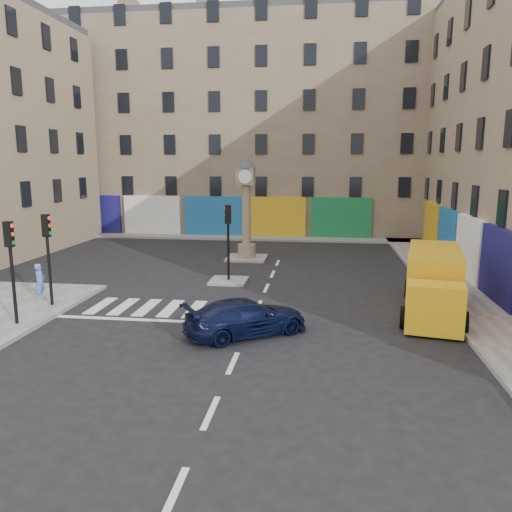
% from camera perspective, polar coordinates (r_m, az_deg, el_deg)
% --- Properties ---
extents(ground, '(120.00, 120.00, 0.00)m').
position_cam_1_polar(ground, '(16.99, -1.46, -9.55)').
color(ground, black).
rests_on(ground, ground).
extents(sidewalk_right, '(2.60, 30.00, 0.15)m').
position_cam_1_polar(sidewalk_right, '(27.10, 20.56, -2.34)').
color(sidewalk_right, gray).
rests_on(sidewalk_right, ground).
extents(sidewalk_far, '(32.00, 2.40, 0.15)m').
position_cam_1_polar(sidewalk_far, '(38.92, -2.19, 2.15)').
color(sidewalk_far, gray).
rests_on(sidewalk_far, ground).
extents(island_near, '(1.80, 1.80, 0.12)m').
position_cam_1_polar(island_near, '(24.85, -3.15, -2.84)').
color(island_near, gray).
rests_on(island_near, ground).
extents(island_far, '(2.40, 2.40, 0.12)m').
position_cam_1_polar(island_far, '(30.63, -1.08, -0.23)').
color(island_far, gray).
rests_on(island_far, ground).
extents(building_far, '(32.00, 10.00, 17.00)m').
position_cam_1_polar(building_far, '(44.29, -0.97, 14.12)').
color(building_far, '#857359').
rests_on(building_far, ground).
extents(traffic_light_left_near, '(0.28, 0.22, 3.70)m').
position_cam_1_polar(traffic_light_left_near, '(19.53, -26.22, -0.01)').
color(traffic_light_left_near, black).
rests_on(traffic_light_left_near, sidewalk_left).
extents(traffic_light_left_far, '(0.28, 0.22, 3.70)m').
position_cam_1_polar(traffic_light_left_far, '(21.53, -22.72, 1.17)').
color(traffic_light_left_far, black).
rests_on(traffic_light_left_far, sidewalk_left).
extents(traffic_light_island, '(0.28, 0.22, 3.70)m').
position_cam_1_polar(traffic_light_island, '(24.38, -3.21, 2.95)').
color(traffic_light_island, black).
rests_on(traffic_light_island, island_near).
extents(clock_pillar, '(1.20, 1.20, 6.10)m').
position_cam_1_polar(clock_pillar, '(30.16, -1.10, 6.29)').
color(clock_pillar, '#927E5F').
rests_on(clock_pillar, island_far).
extents(navy_sedan, '(4.56, 3.86, 1.25)m').
position_cam_1_polar(navy_sedan, '(17.26, -1.14, -7.02)').
color(navy_sedan, black).
rests_on(navy_sedan, ground).
extents(yellow_van, '(3.23, 6.87, 2.41)m').
position_cam_1_polar(yellow_van, '(21.01, 19.65, -2.80)').
color(yellow_van, '#F4B014').
rests_on(yellow_van, ground).
extents(pedestrian_blue, '(0.38, 0.57, 1.55)m').
position_cam_1_polar(pedestrian_blue, '(22.80, -23.44, -2.73)').
color(pedestrian_blue, '#577FC6').
rests_on(pedestrian_blue, sidewalk_left).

